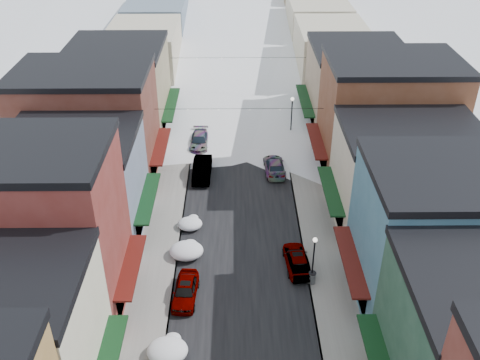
{
  "coord_description": "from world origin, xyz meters",
  "views": [
    {
      "loc": [
        -0.39,
        -7.64,
        27.47
      ],
      "look_at": [
        0.0,
        32.04,
        2.99
      ],
      "focal_mm": 40.0,
      "sensor_mm": 36.0,
      "label": 1
    }
  ],
  "objects_px": {
    "car_silver_sedan": "(185,290)",
    "trash_can": "(312,278)",
    "car_dark_hatch": "(202,169)",
    "streetlamp_near": "(314,255)",
    "car_green_sedan": "(297,262)"
  },
  "relations": [
    {
      "from": "car_silver_sedan",
      "to": "car_green_sedan",
      "type": "distance_m",
      "value": 8.86
    },
    {
      "from": "trash_can",
      "to": "car_dark_hatch",
      "type": "bearing_deg",
      "value": 119.83
    },
    {
      "from": "trash_can",
      "to": "streetlamp_near",
      "type": "height_order",
      "value": "streetlamp_near"
    },
    {
      "from": "car_green_sedan",
      "to": "streetlamp_near",
      "type": "bearing_deg",
      "value": 111.36
    },
    {
      "from": "car_green_sedan",
      "to": "car_dark_hatch",
      "type": "bearing_deg",
      "value": -66.42
    },
    {
      "from": "car_silver_sedan",
      "to": "car_dark_hatch",
      "type": "relative_size",
      "value": 0.84
    },
    {
      "from": "car_dark_hatch",
      "to": "streetlamp_near",
      "type": "bearing_deg",
      "value": -59.11
    },
    {
      "from": "car_silver_sedan",
      "to": "car_dark_hatch",
      "type": "bearing_deg",
      "value": 92.68
    },
    {
      "from": "car_silver_sedan",
      "to": "trash_can",
      "type": "distance_m",
      "value": 9.35
    },
    {
      "from": "trash_can",
      "to": "streetlamp_near",
      "type": "relative_size",
      "value": 0.23
    },
    {
      "from": "trash_can",
      "to": "streetlamp_near",
      "type": "distance_m",
      "value": 2.13
    },
    {
      "from": "car_silver_sedan",
      "to": "trash_can",
      "type": "relative_size",
      "value": 4.31
    },
    {
      "from": "car_dark_hatch",
      "to": "streetlamp_near",
      "type": "xyz_separation_m",
      "value": [
        8.88,
        -15.54,
        1.96
      ]
    },
    {
      "from": "car_dark_hatch",
      "to": "trash_can",
      "type": "distance_m",
      "value": 17.93
    },
    {
      "from": "car_silver_sedan",
      "to": "trash_can",
      "type": "height_order",
      "value": "car_silver_sedan"
    }
  ]
}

